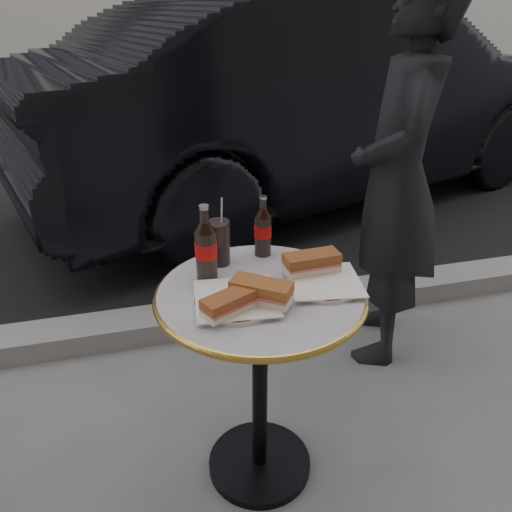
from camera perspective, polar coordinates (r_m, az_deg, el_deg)
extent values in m
plane|color=slate|center=(1.94, 0.41, -22.80)|extent=(80.00, 80.00, 0.00)
cube|color=black|center=(6.38, -11.65, 13.26)|extent=(40.00, 8.00, 0.00)
cube|color=gray|center=(2.57, -4.85, -6.90)|extent=(40.00, 0.20, 0.12)
cylinder|color=silver|center=(1.40, -2.31, -5.11)|extent=(0.29, 0.29, 0.01)
cylinder|color=silver|center=(1.49, 7.80, -3.09)|extent=(0.28, 0.28, 0.01)
cube|color=brown|center=(1.32, -3.12, -5.55)|extent=(0.16, 0.13, 0.05)
cube|color=#975026|center=(1.37, 0.60, -4.16)|extent=(0.18, 0.16, 0.06)
cube|color=brown|center=(1.52, 6.37, -0.87)|extent=(0.17, 0.09, 0.06)
cylinder|color=black|center=(1.57, -4.26, 1.56)|extent=(0.08, 0.08, 0.15)
imported|color=black|center=(4.21, 7.57, 17.44)|extent=(3.05, 5.06, 1.57)
imported|color=black|center=(2.16, 15.83, 8.23)|extent=(0.60, 0.71, 1.64)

